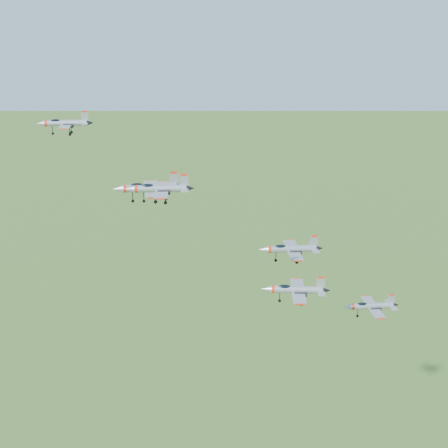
{
  "coord_description": "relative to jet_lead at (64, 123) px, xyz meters",
  "views": [
    {
      "loc": [
        3.58,
        -115.4,
        174.4
      ],
      "look_at": [
        4.98,
        -3.1,
        133.09
      ],
      "focal_mm": 50.0,
      "sensor_mm": 36.0,
      "label": 1
    }
  ],
  "objects": [
    {
      "name": "jet_left_high",
      "position": [
        18.82,
        -16.71,
        -9.12
      ],
      "size": [
        13.7,
        11.43,
        3.66
      ],
      "rotation": [
        0.0,
        0.0,
        0.14
      ],
      "color": "#979CA3"
    },
    {
      "name": "jet_right_high",
      "position": [
        22.59,
        -34.76,
        -3.84
      ],
      "size": [
        11.24,
        9.25,
        3.01
      ],
      "rotation": [
        0.0,
        0.0,
        0.03
      ],
      "color": "#979CA3"
    },
    {
      "name": "jet_right_low",
      "position": [
        46.27,
        -26.57,
        -25.91
      ],
      "size": [
        12.85,
        10.61,
        3.43
      ],
      "rotation": [
        0.0,
        0.0,
        -0.06
      ],
      "color": "#979CA3"
    },
    {
      "name": "jet_left_low",
      "position": [
        47.21,
        -9.77,
        -24.73
      ],
      "size": [
        13.74,
        11.34,
        3.68
      ],
      "rotation": [
        0.0,
        0.0,
        0.05
      ],
      "color": "#979CA3"
    },
    {
      "name": "jet_lead",
      "position": [
        0.0,
        0.0,
        0.0
      ],
      "size": [
        11.92,
        9.85,
        3.19
      ],
      "rotation": [
        0.0,
        0.0,
        0.06
      ],
      "color": "#979CA3"
    },
    {
      "name": "jet_trail",
      "position": [
        62.48,
        -19.56,
        -33.09
      ],
      "size": [
        11.56,
        9.58,
        3.09
      ],
      "rotation": [
        0.0,
        0.0,
        0.08
      ],
      "color": "#979CA3"
    }
  ]
}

